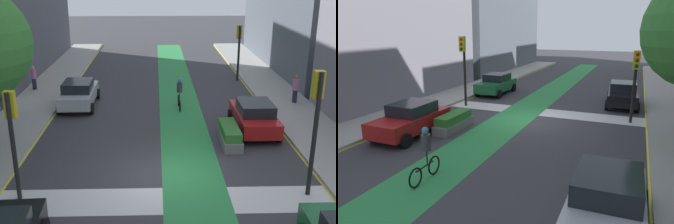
% 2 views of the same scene
% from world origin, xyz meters
% --- Properties ---
extents(ground_plane, '(120.00, 120.00, 0.00)m').
position_xyz_m(ground_plane, '(0.00, 0.00, 0.00)').
color(ground_plane, '#38383D').
extents(bike_lane_paint, '(2.40, 60.00, 0.01)m').
position_xyz_m(bike_lane_paint, '(1.11, 0.00, 0.00)').
color(bike_lane_paint, '#2D8C47').
rests_on(bike_lane_paint, ground_plane).
extents(crosswalk_band, '(12.00, 1.80, 0.01)m').
position_xyz_m(crosswalk_band, '(0.00, -2.00, 0.00)').
color(crosswalk_band, silver).
rests_on(crosswalk_band, ground_plane).
extents(curb_stripe_left, '(0.16, 60.00, 0.01)m').
position_xyz_m(curb_stripe_left, '(-6.00, 0.00, 0.01)').
color(curb_stripe_left, yellow).
rests_on(curb_stripe_left, ground_plane).
extents(curb_stripe_right, '(0.16, 60.00, 0.01)m').
position_xyz_m(curb_stripe_right, '(6.00, 0.00, 0.01)').
color(curb_stripe_right, yellow).
rests_on(curb_stripe_right, ground_plane).
extents(traffic_signal_near_right, '(0.35, 0.52, 4.52)m').
position_xyz_m(traffic_signal_near_right, '(5.15, -1.59, 3.16)').
color(traffic_signal_near_right, black).
rests_on(traffic_signal_near_right, ground_plane).
extents(traffic_signal_near_left, '(0.35, 0.52, 3.90)m').
position_xyz_m(traffic_signal_near_left, '(-5.16, -1.56, 2.74)').
color(traffic_signal_near_left, black).
rests_on(traffic_signal_near_left, ground_plane).
extents(traffic_signal_far_right, '(0.35, 0.52, 3.97)m').
position_xyz_m(traffic_signal_far_right, '(5.67, 14.78, 2.80)').
color(traffic_signal_far_right, black).
rests_on(traffic_signal_far_right, ground_plane).
extents(car_red_right_far, '(2.04, 4.21, 1.57)m').
position_xyz_m(car_red_right_far, '(4.57, 4.55, 0.80)').
color(car_red_right_far, '#A51919').
rests_on(car_red_right_far, ground_plane).
extents(car_silver_left_far, '(2.06, 4.22, 1.57)m').
position_xyz_m(car_silver_left_far, '(-4.83, 8.86, 0.80)').
color(car_silver_left_far, '#B2B7BF').
rests_on(car_silver_left_far, ground_plane).
extents(cyclist_in_lane, '(0.32, 1.73, 1.86)m').
position_xyz_m(cyclist_in_lane, '(1.06, 8.17, 0.97)').
color(cyclist_in_lane, black).
rests_on(cyclist_in_lane, ground_plane).
extents(pedestrian_sidewalk_right_a, '(0.34, 0.34, 1.66)m').
position_xyz_m(pedestrian_sidewalk_right_a, '(8.00, 8.80, 0.99)').
color(pedestrian_sidewalk_right_a, '#262638').
rests_on(pedestrian_sidewalk_right_a, sidewalk_right).
extents(pedestrian_sidewalk_left_a, '(0.34, 0.34, 1.58)m').
position_xyz_m(pedestrian_sidewalk_left_a, '(-8.35, 12.19, 0.95)').
color(pedestrian_sidewalk_left_a, '#262638').
rests_on(pedestrian_sidewalk_left_a, sidewalk_left).
extents(median_planter, '(0.83, 2.63, 0.85)m').
position_xyz_m(median_planter, '(3.11, 3.09, 0.40)').
color(median_planter, slate).
rests_on(median_planter, ground_plane).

